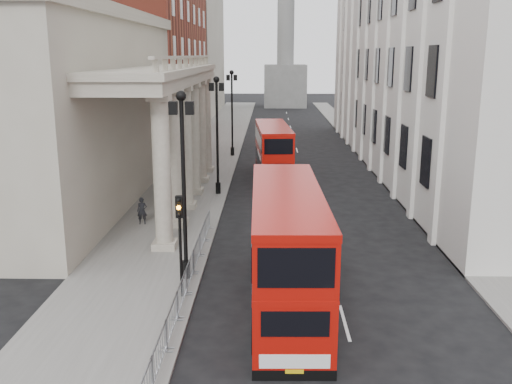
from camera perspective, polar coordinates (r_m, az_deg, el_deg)
name	(u,v)px	position (r m, az deg, el deg)	size (l,w,h in m)	color
ground	(187,321)	(22.48, -6.88, -12.65)	(260.00, 260.00, 0.00)	black
sidewalk_west	(201,167)	(51.27, -5.48, 2.47)	(6.00, 140.00, 0.12)	slate
sidewalk_east	(386,168)	(51.95, 12.92, 2.33)	(3.00, 140.00, 0.12)	slate
kerb	(234,167)	(51.00, -2.19, 2.47)	(0.20, 140.00, 0.14)	slate
portico_building	(67,114)	(40.50, -18.41, 7.38)	(9.00, 28.00, 12.00)	gray
brick_building	(153,45)	(69.30, -10.25, 14.30)	(9.00, 32.00, 22.00)	maroon
west_building_far	(191,54)	(100.86, -6.54, 13.57)	(9.00, 30.00, 20.00)	gray
east_building	(418,24)	(53.58, 15.94, 15.88)	(8.00, 55.00, 25.00)	beige
monument_column	(286,21)	(112.14, 3.00, 16.69)	(8.00, 8.00, 54.20)	#60605E
lamp_post_south	(183,174)	(24.74, -7.27, 1.84)	(1.05, 0.44, 8.32)	black
lamp_post_mid	(217,127)	(40.42, -3.91, 6.47)	(1.05, 0.44, 8.32)	black
lamp_post_north	(232,107)	(56.29, -2.42, 8.50)	(1.05, 0.44, 8.32)	black
traffic_light	(180,228)	(23.24, -7.63, -3.54)	(0.28, 0.33, 4.30)	black
crowd_barriers	(186,282)	(24.26, -7.01, -8.88)	(0.50, 18.75, 1.10)	gray
bus_near	(287,247)	(22.65, 3.08, -5.53)	(2.91, 11.11, 4.77)	#A60D07
bus_far	(273,151)	(46.51, 1.72, 4.14)	(3.15, 10.19, 4.33)	#AA0E07
pedestrian_a	(142,211)	(34.29, -11.32, -1.87)	(0.58, 0.38, 1.60)	black
pedestrian_b	(167,184)	(40.33, -8.90, 0.80)	(0.93, 0.73, 1.92)	black
pedestrian_c	(188,175)	(43.51, -6.77, 1.69)	(0.85, 0.56, 1.75)	black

